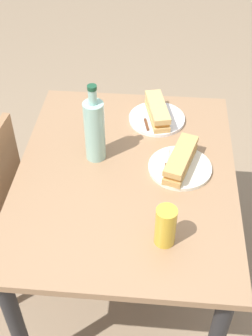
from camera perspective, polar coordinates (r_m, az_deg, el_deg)
name	(u,v)px	position (r m, az deg, el deg)	size (l,w,h in m)	color
ground_plane	(126,278)	(2.27, 0.00, -14.10)	(8.00, 8.00, 0.00)	#8C755B
dining_table	(126,192)	(1.78, 0.00, -3.17)	(1.08, 0.84, 0.73)	#997251
plate_near	(157,119)	(1.96, 4.02, 6.39)	(0.25, 0.25, 0.01)	white
baguette_sandwich_near	(157,111)	(1.93, 4.08, 7.38)	(0.24, 0.12, 0.07)	tan
knife_near	(145,119)	(1.93, 2.47, 6.31)	(0.18, 0.05, 0.01)	silver
plate_far	(180,168)	(1.72, 6.99, 0.05)	(0.25, 0.25, 0.01)	silver
baguette_sandwich_far	(181,160)	(1.69, 7.11, 1.08)	(0.25, 0.14, 0.07)	tan
knife_far	(166,164)	(1.71, 5.23, 0.53)	(0.18, 0.02, 0.01)	silver
water_bottle	(95,130)	(1.68, -4.10, 4.97)	(0.08, 0.08, 0.33)	#99C6B7
beer_glass	(165,226)	(1.42, 5.14, -7.53)	(0.07, 0.07, 0.15)	gold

